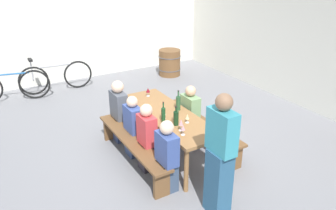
% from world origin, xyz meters
% --- Properties ---
extents(ground_plane, '(24.00, 24.00, 0.00)m').
position_xyz_m(ground_plane, '(0.00, 0.00, 0.00)').
color(ground_plane, slate).
extents(back_wall, '(14.00, 0.20, 3.20)m').
position_xyz_m(back_wall, '(0.00, 3.69, 1.60)').
color(back_wall, silver).
rests_on(back_wall, ground).
extents(side_wall, '(0.20, 7.78, 3.20)m').
position_xyz_m(side_wall, '(-4.66, 0.00, 1.60)').
color(side_wall, silver).
rests_on(side_wall, ground).
extents(tasting_table, '(2.21, 0.73, 0.75)m').
position_xyz_m(tasting_table, '(0.00, 0.00, 0.67)').
color(tasting_table, olive).
rests_on(tasting_table, ground).
extents(bench_near, '(2.11, 0.30, 0.45)m').
position_xyz_m(bench_near, '(0.00, -0.66, 0.36)').
color(bench_near, brown).
rests_on(bench_near, ground).
extents(bench_far, '(2.11, 0.30, 0.45)m').
position_xyz_m(bench_far, '(0.00, 0.66, 0.36)').
color(bench_far, brown).
rests_on(bench_far, ground).
extents(wine_bottle_0, '(0.08, 0.08, 0.31)m').
position_xyz_m(wine_bottle_0, '(0.41, -0.10, 0.87)').
color(wine_bottle_0, '#143319').
rests_on(wine_bottle_0, tasting_table).
extents(wine_bottle_1, '(0.07, 0.07, 0.35)m').
position_xyz_m(wine_bottle_1, '(0.25, -0.23, 0.88)').
color(wine_bottle_1, '#194723').
rests_on(wine_bottle_1, tasting_table).
extents(wine_bottle_2, '(0.08, 0.08, 0.35)m').
position_xyz_m(wine_bottle_2, '(-0.04, 0.22, 0.88)').
color(wine_bottle_2, '#234C2D').
rests_on(wine_bottle_2, tasting_table).
extents(wine_glass_0, '(0.06, 0.06, 0.15)m').
position_xyz_m(wine_glass_0, '(0.44, 0.08, 0.85)').
color(wine_glass_0, silver).
rests_on(wine_glass_0, tasting_table).
extents(wine_glass_1, '(0.08, 0.08, 0.16)m').
position_xyz_m(wine_glass_1, '(-0.83, 0.06, 0.86)').
color(wine_glass_1, silver).
rests_on(wine_glass_1, tasting_table).
extents(wine_glass_2, '(0.07, 0.07, 0.19)m').
position_xyz_m(wine_glass_2, '(0.61, -0.14, 0.88)').
color(wine_glass_2, silver).
rests_on(wine_glass_2, tasting_table).
extents(wine_glass_3, '(0.07, 0.07, 0.16)m').
position_xyz_m(wine_glass_3, '(0.74, -0.18, 0.86)').
color(wine_glass_3, silver).
rests_on(wine_glass_3, tasting_table).
extents(wine_glass_4, '(0.08, 0.08, 0.17)m').
position_xyz_m(wine_glass_4, '(0.15, -0.16, 0.87)').
color(wine_glass_4, silver).
rests_on(wine_glass_4, tasting_table).
extents(seated_guest_near_0, '(0.40, 0.24, 1.14)m').
position_xyz_m(seated_guest_near_0, '(-0.86, -0.51, 0.55)').
color(seated_guest_near_0, navy).
rests_on(seated_guest_near_0, ground).
extents(seated_guest_near_1, '(0.37, 0.24, 1.07)m').
position_xyz_m(seated_guest_near_1, '(-0.26, -0.51, 0.50)').
color(seated_guest_near_1, '#38476D').
rests_on(seated_guest_near_1, ground).
extents(seated_guest_near_2, '(0.33, 0.24, 1.11)m').
position_xyz_m(seated_guest_near_2, '(0.24, -0.51, 0.53)').
color(seated_guest_near_2, '#312A33').
rests_on(seated_guest_near_2, ground).
extents(seated_guest_near_3, '(0.36, 0.24, 1.10)m').
position_xyz_m(seated_guest_near_3, '(0.85, -0.51, 0.52)').
color(seated_guest_near_3, '#374861').
rests_on(seated_guest_near_3, ground).
extents(seated_guest_far_0, '(0.37, 0.24, 1.10)m').
position_xyz_m(seated_guest_far_0, '(-0.11, 0.51, 0.52)').
color(seated_guest_far_0, navy).
rests_on(seated_guest_far_0, ground).
extents(standing_host, '(0.40, 0.24, 1.68)m').
position_xyz_m(standing_host, '(1.58, -0.18, 0.82)').
color(standing_host, '#275171').
rests_on(standing_host, ground).
extents(wine_barrel, '(0.63, 0.63, 0.72)m').
position_xyz_m(wine_barrel, '(-3.58, 2.15, 0.36)').
color(wine_barrel, brown).
rests_on(wine_barrel, ground).
extents(parked_bicycle_0, '(0.22, 1.77, 0.90)m').
position_xyz_m(parked_bicycle_0, '(-3.92, -0.91, 0.37)').
color(parked_bicycle_0, black).
rests_on(parked_bicycle_0, ground).
extents(parked_bicycle_1, '(0.43, 1.70, 0.90)m').
position_xyz_m(parked_bicycle_1, '(-3.80, -1.97, 0.37)').
color(parked_bicycle_1, black).
rests_on(parked_bicycle_1, ground).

